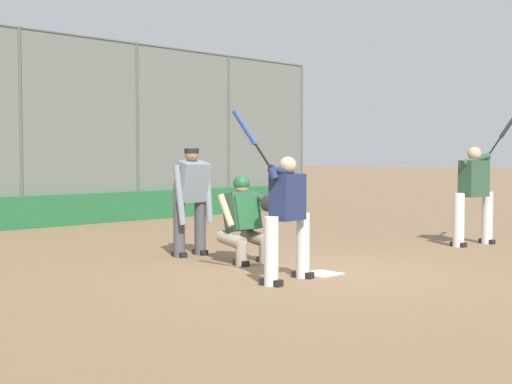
% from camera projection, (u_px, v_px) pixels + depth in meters
% --- Properties ---
extents(ground_plane, '(160.00, 160.00, 0.00)m').
position_uv_depth(ground_plane, '(322.00, 274.00, 9.34)').
color(ground_plane, '#846647').
extents(home_plate_marker, '(0.43, 0.43, 0.01)m').
position_uv_depth(home_plate_marker, '(322.00, 273.00, 9.34)').
color(home_plate_marker, white).
rests_on(home_plate_marker, ground_plane).
extents(backstop_fence, '(18.07, 0.08, 4.29)m').
position_uv_depth(backstop_fence, '(21.00, 124.00, 15.13)').
color(backstop_fence, '#515651').
rests_on(backstop_fence, ground_plane).
extents(padding_wall, '(17.63, 0.18, 0.69)m').
position_uv_depth(padding_wall, '(24.00, 213.00, 15.15)').
color(padding_wall, '#236638').
rests_on(padding_wall, ground_plane).
extents(batter_at_plate, '(1.05, 0.57, 2.11)m').
position_uv_depth(batter_at_plate, '(287.00, 214.00, 8.71)').
color(batter_at_plate, silver).
rests_on(batter_at_plate, ground_plane).
extents(catcher_behind_plate, '(0.68, 0.81, 1.27)m').
position_uv_depth(catcher_behind_plate, '(245.00, 217.00, 10.28)').
color(catcher_behind_plate, gray).
rests_on(catcher_behind_plate, ground_plane).
extents(umpire_home, '(0.68, 0.44, 1.68)m').
position_uv_depth(umpire_home, '(191.00, 198.00, 10.96)').
color(umpire_home, '#4C4C51').
rests_on(umpire_home, ground_plane).
extents(batter_on_deck, '(1.00, 0.80, 2.32)m').
position_uv_depth(batter_on_deck, '(474.00, 191.00, 12.33)').
color(batter_on_deck, silver).
rests_on(batter_on_deck, ground_plane).
extents(spare_bat_near_backstop, '(0.66, 0.64, 0.07)m').
position_uv_depth(spare_bat_near_backstop, '(201.00, 226.00, 15.40)').
color(spare_bat_near_backstop, black).
rests_on(spare_bat_near_backstop, ground_plane).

